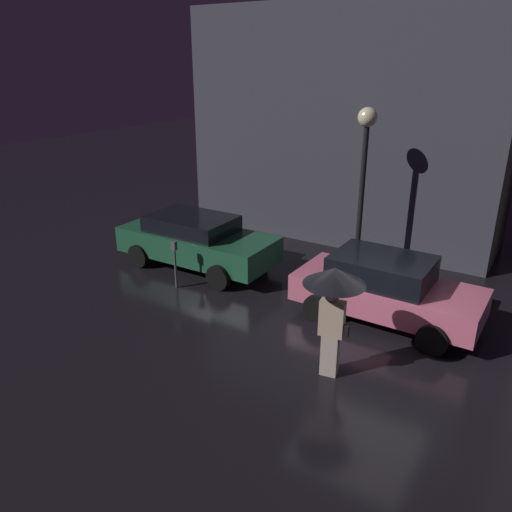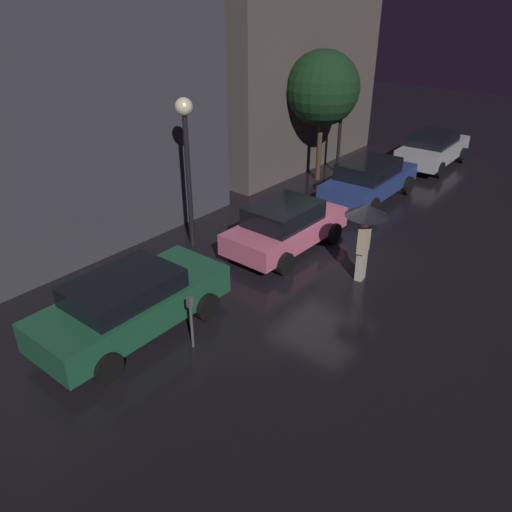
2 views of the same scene
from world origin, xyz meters
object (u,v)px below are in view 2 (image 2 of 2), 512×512
Objects in this scene: parked_car_green at (131,303)px; street_lamp_far at (343,93)px; street_lamp_near at (186,139)px; parked_car_blue at (369,179)px; parked_car_silver at (433,148)px; parking_meter at (191,317)px; pedestrian_with_umbrella at (366,221)px; parked_car_pink at (286,226)px.

street_lamp_far is (12.51, 2.39, 2.47)m from parked_car_green.
parked_car_blue is at bearing -18.29° from street_lamp_near.
street_lamp_far is (-3.44, 2.67, 2.46)m from parked_car_silver.
street_lamp_near reaches higher than parked_car_silver.
parking_meter is (-10.13, -1.30, -0.01)m from parked_car_blue.
street_lamp_near is at bearing 166.70° from parked_car_silver.
pedestrian_with_umbrella is 1.70× the size of parking_meter.
parking_meter is 0.29× the size of street_lamp_far.
pedestrian_with_umbrella is (-5.29, -2.64, 0.91)m from parked_car_blue.
parked_car_silver is (15.95, -0.28, 0.01)m from parked_car_green.
parked_car_blue reaches higher than parked_car_green.
pedestrian_with_umbrella is at bearing -144.60° from street_lamp_far.
street_lamp_far reaches higher than parking_meter.
street_lamp_near reaches higher than parked_car_blue.
parked_car_silver is 1.01× the size of street_lamp_near.
street_lamp_far reaches higher than parked_car_silver.
pedestrian_with_umbrella is 5.30m from street_lamp_near.
street_lamp_near reaches higher than parked_car_pink.
pedestrian_with_umbrella is 5.11m from parking_meter.
parked_car_pink is 3.72m from street_lamp_near.
parked_car_green reaches higher than parking_meter.
street_lamp_near reaches higher than parking_meter.
parking_meter is at bearing -72.98° from parked_car_green.
parked_car_pink is (5.42, -0.17, -0.01)m from parked_car_green.
street_lamp_near is 0.99× the size of street_lamp_far.
pedestrian_with_umbrella is at bearing -169.04° from parked_car_silver.
street_lamp_far reaches higher than parked_car_pink.
parked_car_silver is at bearing -37.82° from street_lamp_far.
parked_car_blue reaches higher than parked_car_pink.
street_lamp_far is (7.09, 2.56, 2.48)m from parked_car_pink.
parking_meter is at bearing 155.36° from pedestrian_with_umbrella.
pedestrian_with_umbrella is (5.29, -2.74, 0.92)m from parked_car_green.
street_lamp_far is (12.06, 3.79, 2.46)m from parking_meter.
street_lamp_near is (-12.09, 2.41, 2.45)m from parked_car_silver.
parked_car_silver is 15.54m from parking_meter.
parked_car_silver is 10.97m from pedestrian_with_umbrella.
street_lamp_near is at bearing 27.98° from parked_car_green.
pedestrian_with_umbrella is (-10.66, -2.46, 0.91)m from parked_car_silver.
parked_car_pink is at bearing 178.98° from parked_car_blue.
street_lamp_near is (-1.56, 2.30, 2.47)m from parked_car_pink.
parked_car_silver reaches higher than parked_car_green.
street_lamp_far is (8.65, 0.26, 0.01)m from street_lamp_near.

